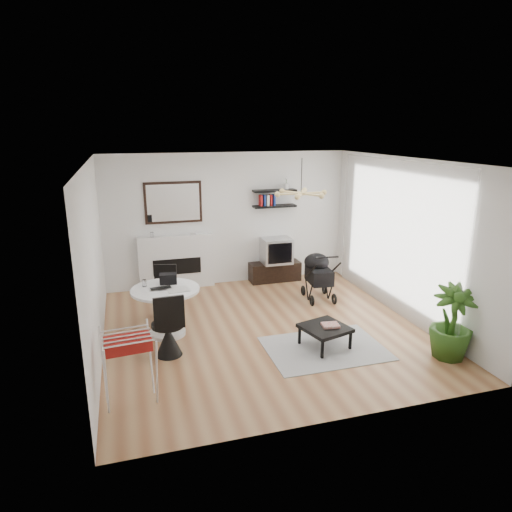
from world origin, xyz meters
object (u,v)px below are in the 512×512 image
object	(u,v)px
tv_console	(275,271)
dining_table	(166,304)
fireplace	(176,256)
crt_tv	(276,250)
coffee_table	(325,329)
stroller	(318,278)
drying_rack	(130,367)
potted_plant	(452,322)

from	to	relation	value
tv_console	dining_table	bearing A→B (deg)	-140.66
fireplace	crt_tv	xyz separation A→B (m)	(2.08, -0.13, -0.01)
coffee_table	stroller	bearing A→B (deg)	69.13
drying_rack	coffee_table	size ratio (longest dim) A/B	1.16
dining_table	drying_rack	bearing A→B (deg)	-108.65
crt_tv	drying_rack	xyz separation A→B (m)	(-3.09, -3.80, -0.20)
stroller	coffee_table	world-z (taller)	stroller
potted_plant	crt_tv	bearing A→B (deg)	108.08
dining_table	stroller	world-z (taller)	stroller
fireplace	coffee_table	distance (m)	3.72
fireplace	potted_plant	bearing A→B (deg)	-50.27
crt_tv	dining_table	world-z (taller)	crt_tv
tv_console	stroller	xyz separation A→B (m)	(0.45, -1.23, 0.21)
fireplace	stroller	bearing A→B (deg)	-28.34
dining_table	crt_tv	bearing A→B (deg)	39.07
stroller	coffee_table	xyz separation A→B (m)	(-0.72, -1.89, -0.12)
tv_console	crt_tv	bearing A→B (deg)	-9.36
crt_tv	potted_plant	distance (m)	4.11
coffee_table	potted_plant	world-z (taller)	potted_plant
crt_tv	dining_table	bearing A→B (deg)	-140.93
drying_rack	dining_table	bearing A→B (deg)	65.71
dining_table	stroller	xyz separation A→B (m)	(2.93, 0.80, -0.10)
crt_tv	stroller	world-z (taller)	stroller
coffee_table	dining_table	bearing A→B (deg)	153.68
dining_table	potted_plant	distance (m)	4.21
crt_tv	stroller	distance (m)	1.33
tv_console	stroller	size ratio (longest dim) A/B	1.12
fireplace	dining_table	size ratio (longest dim) A/B	2.04
stroller	tv_console	bearing A→B (deg)	115.44
crt_tv	coffee_table	size ratio (longest dim) A/B	0.80
stroller	coffee_table	bearing A→B (deg)	-105.61
drying_rack	tv_console	bearing A→B (deg)	45.37
dining_table	potted_plant	bearing A→B (deg)	-26.45
stroller	coffee_table	size ratio (longest dim) A/B	1.26
drying_rack	stroller	distance (m)	4.36
coffee_table	potted_plant	bearing A→B (deg)	-26.62
crt_tv	stroller	bearing A→B (deg)	-70.60
crt_tv	fireplace	bearing A→B (deg)	176.53
fireplace	tv_console	size ratio (longest dim) A/B	2.00
fireplace	crt_tv	size ratio (longest dim) A/B	3.53
fireplace	coffee_table	xyz separation A→B (m)	(1.78, -3.25, -0.39)
fireplace	drying_rack	bearing A→B (deg)	-104.58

